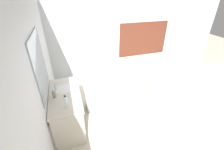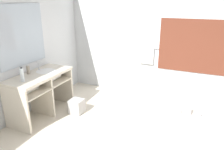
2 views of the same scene
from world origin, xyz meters
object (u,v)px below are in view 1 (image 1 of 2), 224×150
object	(u,v)px
soap_dispenser	(54,94)
bathtub	(153,76)
water_bottle_1	(66,102)
waste_bin	(91,104)

from	to	relation	value
soap_dispenser	bathtub	bearing A→B (deg)	18.41
bathtub	soap_dispenser	distance (m)	3.10
water_bottle_1	soap_dispenser	xyz separation A→B (m)	(-0.21, 0.35, -0.04)
soap_dispenser	waste_bin	bearing A→B (deg)	27.07
bathtub	waste_bin	bearing A→B (deg)	-164.96
bathtub	waste_bin	xyz separation A→B (m)	(-2.12, -0.57, -0.16)
waste_bin	water_bottle_1	bearing A→B (deg)	-126.47
water_bottle_1	waste_bin	world-z (taller)	water_bottle_1
water_bottle_1	waste_bin	xyz separation A→B (m)	(0.55, 0.74, -0.82)
water_bottle_1	bathtub	bearing A→B (deg)	26.16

